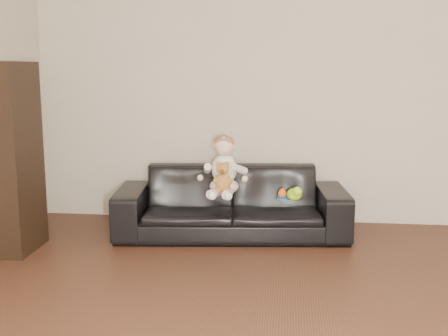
# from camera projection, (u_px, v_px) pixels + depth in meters

# --- Properties ---
(wall_back) EXTENTS (5.00, 0.00, 5.00)m
(wall_back) POSITION_uv_depth(u_px,v_px,m) (309.00, 80.00, 4.99)
(wall_back) COLOR #BEB4A0
(wall_back) RESTS_ON ground
(sofa) EXTENTS (2.00, 0.95, 0.56)m
(sofa) POSITION_uv_depth(u_px,v_px,m) (232.00, 202.00, 4.76)
(sofa) COLOR black
(sofa) RESTS_ON floor
(cabinet) EXTENTS (0.38, 0.51, 1.45)m
(cabinet) POSITION_uv_depth(u_px,v_px,m) (8.00, 158.00, 4.27)
(cabinet) COLOR black
(cabinet) RESTS_ON floor
(shelf_item) EXTENTS (0.19, 0.25, 0.28)m
(shelf_item) POSITION_uv_depth(u_px,v_px,m) (7.00, 115.00, 4.21)
(shelf_item) COLOR silver
(shelf_item) RESTS_ON cabinet
(baby) EXTENTS (0.35, 0.43, 0.49)m
(baby) POSITION_uv_depth(u_px,v_px,m) (224.00, 169.00, 4.61)
(baby) COLOR silver
(baby) RESTS_ON sofa
(teddy_bear) EXTENTS (0.16, 0.16, 0.24)m
(teddy_bear) POSITION_uv_depth(u_px,v_px,m) (223.00, 177.00, 4.47)
(teddy_bear) COLOR #A26C2E
(teddy_bear) RESTS_ON sofa
(toy_green) EXTENTS (0.15, 0.17, 0.10)m
(toy_green) POSITION_uv_depth(u_px,v_px,m) (294.00, 194.00, 4.42)
(toy_green) COLOR #98D619
(toy_green) RESTS_ON sofa
(toy_rattle) EXTENTS (0.08, 0.08, 0.07)m
(toy_rattle) POSITION_uv_depth(u_px,v_px,m) (282.00, 194.00, 4.51)
(toy_rattle) COLOR #DA5719
(toy_rattle) RESTS_ON sofa
(toy_blue_disc) EXTENTS (0.11, 0.11, 0.01)m
(toy_blue_disc) POSITION_uv_depth(u_px,v_px,m) (283.00, 198.00, 4.48)
(toy_blue_disc) COLOR blue
(toy_blue_disc) RESTS_ON sofa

